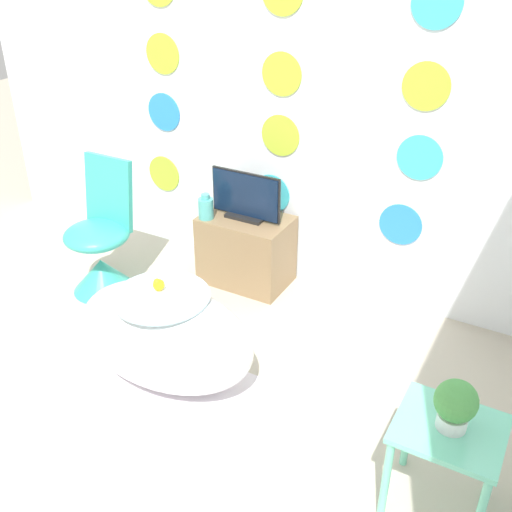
% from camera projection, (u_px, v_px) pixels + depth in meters
% --- Properties ---
extents(ground_plane, '(12.00, 12.00, 0.00)m').
position_uv_depth(ground_plane, '(49.00, 486.00, 2.52)').
color(ground_plane, '#BCB29E').
extents(wall_back_dotted, '(4.58, 0.05, 2.60)m').
position_uv_depth(wall_back_dotted, '(279.00, 74.00, 3.44)').
color(wall_back_dotted, white).
rests_on(wall_back_dotted, ground_plane).
extents(rug, '(1.31, 0.65, 0.01)m').
position_uv_depth(rug, '(151.00, 385.00, 3.06)').
color(rug, silver).
rests_on(rug, ground_plane).
extents(bathtub, '(0.98, 0.58, 0.51)m').
position_uv_depth(bathtub, '(165.00, 335.00, 3.01)').
color(bathtub, white).
rests_on(bathtub, ground_plane).
extents(rubber_duck, '(0.06, 0.06, 0.07)m').
position_uv_depth(rubber_duck, '(158.00, 284.00, 2.89)').
color(rubber_duck, yellow).
rests_on(rubber_duck, bathtub).
extents(chair, '(0.40, 0.40, 0.84)m').
position_uv_depth(chair, '(101.00, 252.00, 3.73)').
color(chair, '#38B2A3').
rests_on(chair, ground_plane).
extents(tv_cabinet, '(0.55, 0.36, 0.45)m').
position_uv_depth(tv_cabinet, '(246.00, 250.00, 3.83)').
color(tv_cabinet, '#8E704C').
rests_on(tv_cabinet, ground_plane).
extents(tv, '(0.47, 0.12, 0.30)m').
position_uv_depth(tv, '(246.00, 198.00, 3.66)').
color(tv, black).
rests_on(tv, tv_cabinet).
extents(vase, '(0.09, 0.09, 0.16)m').
position_uv_depth(vase, '(206.00, 208.00, 3.69)').
color(vase, '#51B2AD').
rests_on(vase, tv_cabinet).
extents(side_table, '(0.40, 0.35, 0.44)m').
position_uv_depth(side_table, '(447.00, 443.00, 2.26)').
color(side_table, '#72D8B7').
rests_on(side_table, ground_plane).
extents(potted_plant_left, '(0.16, 0.16, 0.21)m').
position_uv_depth(potted_plant_left, '(455.00, 404.00, 2.17)').
color(potted_plant_left, white).
rests_on(potted_plant_left, side_table).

